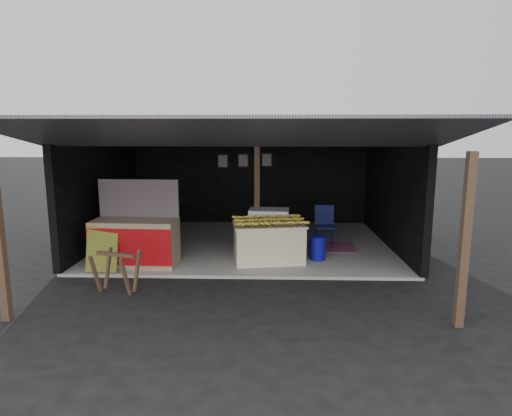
{
  "coord_description": "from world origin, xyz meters",
  "views": [
    {
      "loc": [
        0.58,
        -7.75,
        2.75
      ],
      "look_at": [
        0.29,
        1.55,
        1.1
      ],
      "focal_mm": 30.0,
      "sensor_mm": 36.0,
      "label": 1
    }
  ],
  "objects_px": {
    "plastic_chair": "(324,222)",
    "sawhorse": "(116,268)",
    "banana_table": "(269,242)",
    "neighbor_stall": "(136,240)",
    "white_crate": "(269,230)",
    "water_barrel": "(318,248)"
  },
  "relations": [
    {
      "from": "plastic_chair",
      "to": "sawhorse",
      "type": "bearing_deg",
      "value": -139.68
    },
    {
      "from": "white_crate",
      "to": "water_barrel",
      "type": "height_order",
      "value": "white_crate"
    },
    {
      "from": "banana_table",
      "to": "white_crate",
      "type": "relative_size",
      "value": 1.63
    },
    {
      "from": "neighbor_stall",
      "to": "sawhorse",
      "type": "bearing_deg",
      "value": -84.18
    },
    {
      "from": "white_crate",
      "to": "plastic_chair",
      "type": "bearing_deg",
      "value": 28.33
    },
    {
      "from": "white_crate",
      "to": "sawhorse",
      "type": "bearing_deg",
      "value": -132.45
    },
    {
      "from": "banana_table",
      "to": "plastic_chair",
      "type": "height_order",
      "value": "plastic_chair"
    },
    {
      "from": "sawhorse",
      "to": "plastic_chair",
      "type": "xyz_separation_m",
      "value": [
        3.96,
        3.1,
        0.18
      ]
    },
    {
      "from": "sawhorse",
      "to": "banana_table",
      "type": "bearing_deg",
      "value": 48.11
    },
    {
      "from": "banana_table",
      "to": "neighbor_stall",
      "type": "xyz_separation_m",
      "value": [
        -2.72,
        -0.34,
        0.11
      ]
    },
    {
      "from": "banana_table",
      "to": "neighbor_stall",
      "type": "height_order",
      "value": "neighbor_stall"
    },
    {
      "from": "white_crate",
      "to": "plastic_chair",
      "type": "distance_m",
      "value": 1.46
    },
    {
      "from": "white_crate",
      "to": "water_barrel",
      "type": "distance_m",
      "value": 1.24
    },
    {
      "from": "plastic_chair",
      "to": "water_barrel",
      "type": "bearing_deg",
      "value": -100.84
    },
    {
      "from": "plastic_chair",
      "to": "neighbor_stall",
      "type": "bearing_deg",
      "value": -154.97
    },
    {
      "from": "banana_table",
      "to": "plastic_chair",
      "type": "distance_m",
      "value": 1.91
    },
    {
      "from": "banana_table",
      "to": "water_barrel",
      "type": "distance_m",
      "value": 1.07
    },
    {
      "from": "white_crate",
      "to": "banana_table",
      "type": "bearing_deg",
      "value": -86.06
    },
    {
      "from": "plastic_chair",
      "to": "banana_table",
      "type": "bearing_deg",
      "value": -132.05
    },
    {
      "from": "banana_table",
      "to": "water_barrel",
      "type": "bearing_deg",
      "value": -0.71
    },
    {
      "from": "sawhorse",
      "to": "water_barrel",
      "type": "bearing_deg",
      "value": 41.8
    },
    {
      "from": "sawhorse",
      "to": "plastic_chair",
      "type": "bearing_deg",
      "value": 52.72
    }
  ]
}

